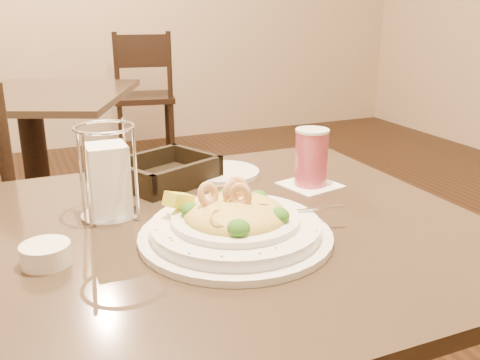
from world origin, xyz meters
name	(u,v)px	position (x,y,z in m)	size (l,w,h in m)	color
main_table	(244,320)	(0.00, 0.00, 0.49)	(0.90, 0.90, 0.71)	black
background_table	(33,139)	(-0.32, 1.83, 0.49)	(1.19, 1.19, 0.71)	black
dining_chair_far	(144,92)	(0.50, 2.94, 0.50)	(0.49, 0.49, 0.93)	black
pasta_bowl	(235,223)	(-0.05, -0.07, 0.75)	(0.39, 0.35, 0.11)	white
drink_glass	(311,158)	(0.23, 0.14, 0.78)	(0.14, 0.14, 0.13)	white
bread_basket	(165,174)	(-0.08, 0.29, 0.74)	(0.27, 0.25, 0.06)	black
napkin_caddy	(108,178)	(-0.23, 0.13, 0.79)	(0.12, 0.12, 0.19)	silver
side_plate	(223,172)	(0.07, 0.29, 0.72)	(0.18, 0.18, 0.01)	white
butter_ramekin	(46,254)	(-0.37, -0.03, 0.73)	(0.08, 0.08, 0.04)	white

